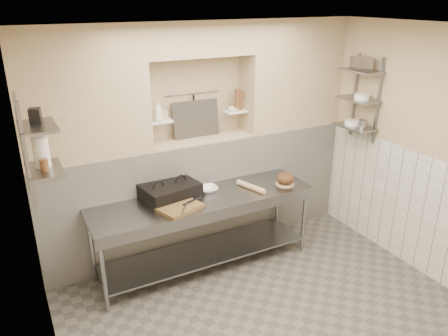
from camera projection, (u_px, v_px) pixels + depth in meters
floor at (275, 323)px, 4.42m from camera, size 4.00×3.90×0.10m
ceiling at (291, 23)px, 3.36m from camera, size 4.00×3.90×0.10m
wall_left at (36, 252)px, 3.00m from camera, size 0.10×3.90×2.80m
wall_right at (437, 157)px, 4.78m from camera, size 0.10×3.90×2.80m
wall_back at (191, 135)px, 5.54m from camera, size 4.00×0.10×2.80m
backwall_lower at (201, 192)px, 5.59m from camera, size 4.00×0.40×1.40m
alcove_sill at (200, 139)px, 5.33m from camera, size 1.30×0.40×0.02m
backwall_pillar_left at (82, 94)px, 4.50m from camera, size 1.35×0.40×1.40m
backwall_pillar_right at (292, 74)px, 5.64m from camera, size 1.35×0.40×1.40m
backwall_header at (198, 38)px, 4.89m from camera, size 1.30×0.40×0.40m
wainscot_left at (59, 330)px, 3.29m from camera, size 0.02×3.90×1.40m
wainscot_right at (422, 215)px, 5.01m from camera, size 0.02×3.90×1.40m
alcove_shelf_left at (160, 121)px, 5.00m from camera, size 0.28×0.16×0.02m
alcove_shelf_right at (236, 111)px, 5.44m from camera, size 0.28×0.16×0.02m
utensil_rail at (193, 93)px, 5.27m from camera, size 0.70×0.02×0.02m
hanging_steel at (194, 107)px, 5.31m from camera, size 0.02×0.02×0.30m
splash_panel at (196, 119)px, 5.32m from camera, size 0.60×0.08×0.45m
shelf_rail_left_a at (22, 144)px, 3.92m from camera, size 0.03×0.03×0.95m
shelf_rail_left_b at (27, 158)px, 3.59m from camera, size 0.03×0.03×0.95m
wall_shelf_left_lower at (45, 170)px, 3.88m from camera, size 0.30×0.50×0.02m
wall_shelf_left_upper at (38, 126)px, 3.74m from camera, size 0.30×0.50×0.03m
shelf_rail_right_a at (355, 95)px, 5.61m from camera, size 0.03×0.03×1.05m
shelf_rail_right_b at (378, 101)px, 5.28m from camera, size 0.03×0.03×1.05m
wall_shelf_right_lower at (355, 127)px, 5.51m from camera, size 0.30×0.50×0.02m
wall_shelf_right_mid at (358, 99)px, 5.38m from camera, size 0.30×0.50×0.02m
wall_shelf_right_upper at (361, 71)px, 5.25m from camera, size 0.30×0.50×0.03m
prep_table at (204, 218)px, 5.05m from camera, size 2.60×0.70×0.90m
panini_press at (170, 191)px, 4.94m from camera, size 0.68×0.54×0.17m
cutting_board at (180, 208)px, 4.69m from camera, size 0.53×0.44×0.04m
knife_blade at (192, 201)px, 4.78m from camera, size 0.27×0.14×0.01m
tongs at (185, 207)px, 4.62m from camera, size 0.15×0.20×0.02m
mixing_bowl at (208, 189)px, 5.12m from camera, size 0.25×0.25×0.05m
rolling_pin at (251, 187)px, 5.17m from camera, size 0.19×0.42×0.06m
bread_board at (285, 184)px, 5.32m from camera, size 0.23×0.23×0.01m
bread_loaf at (285, 178)px, 5.29m from camera, size 0.22×0.22×0.13m
bottle_soap at (158, 111)px, 4.91m from camera, size 0.09×0.10×0.24m
jar_alcove at (164, 115)px, 5.00m from camera, size 0.08×0.08×0.11m
bowl_alcove at (233, 109)px, 5.40m from camera, size 0.17×0.17×0.04m
condiment_a at (241, 100)px, 5.43m from camera, size 0.07×0.07×0.24m
condiment_b at (237, 100)px, 5.38m from camera, size 0.07×0.07×0.27m
condiment_c at (241, 105)px, 5.47m from camera, size 0.07×0.07×0.11m
jug_left at (41, 152)px, 3.87m from camera, size 0.14×0.14×0.28m
jar_left at (44, 165)px, 3.81m from camera, size 0.07×0.07×0.11m
box_left_upper at (35, 116)px, 3.77m from camera, size 0.11×0.11×0.13m
bowl_right at (352, 123)px, 5.54m from camera, size 0.19×0.19×0.06m
canister_right at (363, 124)px, 5.39m from camera, size 0.11×0.11×0.11m
bowl_right_mid at (362, 97)px, 5.32m from camera, size 0.18×0.18×0.07m
basket_right at (361, 63)px, 5.24m from camera, size 0.27×0.29×0.15m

